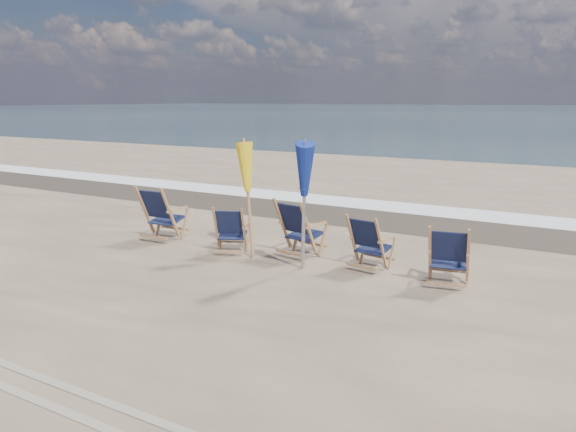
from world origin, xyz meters
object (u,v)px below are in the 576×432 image
beach_chair_4 (468,258)px  umbrella_blue (304,170)px  beach_chair_2 (308,231)px  umbrella_yellow (249,173)px  beach_chair_1 (244,231)px  beach_chair_3 (381,245)px  beach_chair_0 (170,215)px

beach_chair_4 → umbrella_blue: bearing=2.4°
umbrella_blue → beach_chair_2: bearing=112.9°
umbrella_yellow → umbrella_blue: size_ratio=0.91×
beach_chair_1 → umbrella_blue: umbrella_blue is taller
umbrella_yellow → beach_chair_3: bearing=5.5°
beach_chair_0 → beach_chair_3: size_ratio=1.18×
beach_chair_0 → beach_chair_2: size_ratio=1.05×
beach_chair_0 → beach_chair_1: bearing=177.1°
beach_chair_4 → umbrella_blue: umbrella_blue is taller
beach_chair_3 → beach_chair_1: bearing=12.3°
beach_chair_1 → beach_chair_3: size_ratio=0.95×
beach_chair_2 → beach_chair_3: 1.35m
umbrella_blue → beach_chair_0: bearing=171.9°
beach_chair_0 → umbrella_yellow: 2.08m
beach_chair_2 → umbrella_yellow: bearing=27.9°
beach_chair_0 → beach_chair_2: 2.88m
beach_chair_4 → umbrella_blue: size_ratio=0.44×
beach_chair_3 → beach_chair_4: size_ratio=0.98×
umbrella_yellow → umbrella_blue: umbrella_blue is taller
beach_chair_0 → beach_chair_3: beach_chair_0 is taller
umbrella_yellow → beach_chair_2: bearing=17.4°
beach_chair_1 → beach_chair_3: 2.51m
beach_chair_1 → beach_chair_3: beach_chair_3 is taller
beach_chair_4 → beach_chair_2: bearing=-14.2°
beach_chair_2 → beach_chair_4: size_ratio=1.10×
beach_chair_2 → beach_chair_3: size_ratio=1.12×
beach_chair_2 → umbrella_blue: 1.40m
beach_chair_3 → beach_chair_4: bearing=-176.1°
beach_chair_1 → umbrella_blue: bearing=138.8°
beach_chair_2 → umbrella_yellow: (-1.00, -0.32, 0.96)m
beach_chair_0 → beach_chair_2: (2.86, 0.28, -0.03)m
beach_chair_0 → umbrella_yellow: (1.86, -0.03, 0.94)m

